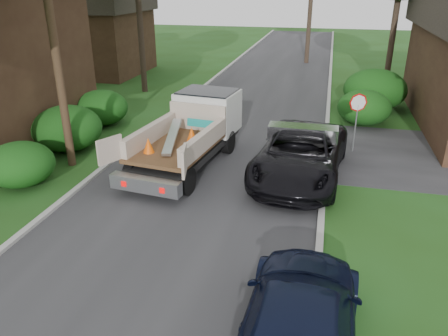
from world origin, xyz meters
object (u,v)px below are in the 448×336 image
(black_pickup, at_px, (301,154))
(stop_sign, at_px, (357,110))
(utility_pole, at_px, (52,26))
(house_left_far, at_px, (93,32))
(flatbed_truck, at_px, (196,126))
(navy_suv, at_px, (299,324))

(black_pickup, bearing_deg, stop_sign, 62.21)
(stop_sign, xyz_separation_m, utility_pole, (-10.68, -4.02, 3.40))
(house_left_far, bearing_deg, flatbed_truck, -50.41)
(house_left_far, relative_size, flatbed_truck, 1.11)
(utility_pole, distance_m, black_pickup, 9.74)
(stop_sign, xyz_separation_m, navy_suv, (-1.40, -11.50, -0.99))
(house_left_far, height_order, flatbed_truck, house_left_far)
(stop_sign, relative_size, utility_pole, 0.25)
(stop_sign, distance_m, utility_pole, 11.91)
(utility_pole, xyz_separation_m, house_left_far, (-8.02, 17.02, -2.12))
(black_pickup, bearing_deg, house_left_far, 141.36)
(utility_pole, relative_size, black_pickup, 1.58)
(stop_sign, relative_size, flatbed_truck, 0.36)
(flatbed_truck, height_order, navy_suv, flatbed_truck)
(house_left_far, bearing_deg, utility_pole, -64.77)
(flatbed_truck, distance_m, navy_suv, 10.51)
(utility_pole, bearing_deg, house_left_far, 115.23)
(black_pickup, bearing_deg, utility_pole, -168.48)
(stop_sign, bearing_deg, navy_suv, -96.95)
(house_left_far, distance_m, black_pickup, 23.28)
(navy_suv, bearing_deg, stop_sign, -94.97)
(house_left_far, bearing_deg, black_pickup, -43.86)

